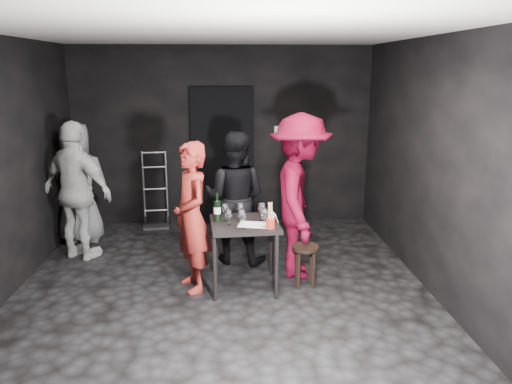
{
  "coord_description": "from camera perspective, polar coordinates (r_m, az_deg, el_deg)",
  "views": [
    {
      "loc": [
        0.08,
        -5.09,
        2.36
      ],
      "look_at": [
        0.39,
        0.25,
        1.03
      ],
      "focal_mm": 35.0,
      "sensor_mm": 36.0,
      "label": 1
    }
  ],
  "objects": [
    {
      "name": "wine_bottle",
      "position": [
        5.4,
        -4.45,
        -2.09
      ],
      "size": [
        0.08,
        0.08,
        0.32
      ],
      "rotation": [
        0.0,
        0.0,
        -0.4
      ],
      "color": "black",
      "rests_on": "tasting_table"
    },
    {
      "name": "bystander_grey",
      "position": [
        7.22,
        -19.71,
        1.69
      ],
      "size": [
        0.93,
        0.53,
        1.86
      ],
      "primitive_type": "imported",
      "rotation": [
        0.0,
        0.0,
        3.18
      ],
      "color": "slate",
      "rests_on": "floor"
    },
    {
      "name": "stool",
      "position": [
        5.57,
        5.66,
        -7.19
      ],
      "size": [
        0.3,
        0.3,
        0.47
      ],
      "rotation": [
        0.0,
        0.0,
        -0.03
      ],
      "color": "black",
      "rests_on": "floor"
    },
    {
      "name": "wallbox_lower",
      "position": [
        7.66,
        4.06,
        6.73
      ],
      "size": [
        0.1,
        0.06,
        0.14
      ],
      "primitive_type": "cube",
      "color": "#B7B7B2",
      "rests_on": "wall_back"
    },
    {
      "name": "wall_back",
      "position": [
        7.66,
        -3.87,
        6.35
      ],
      "size": [
        4.5,
        0.04,
        2.7
      ],
      "primitive_type": "cube",
      "color": "black",
      "rests_on": "ground"
    },
    {
      "name": "wall_front",
      "position": [
        2.78,
        -4.74,
        -7.44
      ],
      "size": [
        4.5,
        0.04,
        2.7
      ],
      "primitive_type": "cube",
      "color": "black",
      "rests_on": "ground"
    },
    {
      "name": "doorway",
      "position": [
        7.64,
        -3.83,
        4.06
      ],
      "size": [
        0.95,
        0.1,
        2.1
      ],
      "primitive_type": "cube",
      "color": "black",
      "rests_on": "ground"
    },
    {
      "name": "server_red",
      "position": [
        5.36,
        -7.39,
        -2.19
      ],
      "size": [
        0.63,
        0.75,
        1.76
      ],
      "primitive_type": "imported",
      "rotation": [
        0.0,
        0.0,
        -1.19
      ],
      "color": "#A82821",
      "rests_on": "floor"
    },
    {
      "name": "hand_truck",
      "position": [
        7.79,
        -11.34,
        -2.33
      ],
      "size": [
        0.39,
        0.33,
        1.16
      ],
      "rotation": [
        0.0,
        0.0,
        0.13
      ],
      "color": "#B2B2B7",
      "rests_on": "floor"
    },
    {
      "name": "woman_black",
      "position": [
        6.1,
        -2.44,
        0.01
      ],
      "size": [
        0.97,
        0.71,
        1.78
      ],
      "primitive_type": "imported",
      "rotation": [
        0.0,
        0.0,
        2.84
      ],
      "color": "black",
      "rests_on": "floor"
    },
    {
      "name": "wine_glass_f",
      "position": [
        5.38,
        0.66,
        -2.24
      ],
      "size": [
        0.08,
        0.08,
        0.22
      ],
      "primitive_type": null,
      "rotation": [
        0.0,
        0.0,
        0.01
      ],
      "color": "white",
      "rests_on": "tasting_table"
    },
    {
      "name": "reserved_card",
      "position": [
        5.4,
        1.97,
        -2.9
      ],
      "size": [
        0.09,
        0.13,
        0.09
      ],
      "primitive_type": null,
      "rotation": [
        0.0,
        0.0,
        0.11
      ],
      "color": "white",
      "rests_on": "tasting_table"
    },
    {
      "name": "wallbox_upper",
      "position": [
        7.63,
        2.56,
        7.1
      ],
      "size": [
        0.12,
        0.06,
        0.12
      ],
      "primitive_type": "cube",
      "color": "#B7B7B2",
      "rests_on": "wall_back"
    },
    {
      "name": "wine_glass_b",
      "position": [
        5.4,
        -3.5,
        -2.3
      ],
      "size": [
        0.1,
        0.1,
        0.2
      ],
      "primitive_type": null,
      "rotation": [
        0.0,
        0.0,
        -0.33
      ],
      "color": "white",
      "rests_on": "tasting_table"
    },
    {
      "name": "bystander_cream",
      "position": [
        6.55,
        -19.85,
        1.32
      ],
      "size": [
        1.33,
        1.07,
        2.04
      ],
      "primitive_type": "imported",
      "rotation": [
        0.0,
        0.0,
        2.65
      ],
      "color": "silver",
      "rests_on": "floor"
    },
    {
      "name": "tasting_mat",
      "position": [
        5.29,
        -0.18,
        -3.75
      ],
      "size": [
        0.37,
        0.28,
        0.0
      ],
      "primitive_type": "cube",
      "rotation": [
        0.0,
        0.0,
        -0.22
      ],
      "color": "white",
      "rests_on": "tasting_table"
    },
    {
      "name": "floor",
      "position": [
        5.61,
        -3.86,
        -10.96
      ],
      "size": [
        4.5,
        5.0,
        0.02
      ],
      "primitive_type": "cube",
      "color": "black",
      "rests_on": "ground"
    },
    {
      "name": "wine_glass_a",
      "position": [
        5.26,
        -3.16,
        -2.88
      ],
      "size": [
        0.08,
        0.08,
        0.18
      ],
      "primitive_type": null,
      "rotation": [
        0.0,
        0.0,
        0.17
      ],
      "color": "white",
      "rests_on": "tasting_table"
    },
    {
      "name": "wine_glass_e",
      "position": [
        5.18,
        0.97,
        -2.93
      ],
      "size": [
        0.09,
        0.09,
        0.21
      ],
      "primitive_type": null,
      "rotation": [
        0.0,
        0.0,
        0.17
      ],
      "color": "white",
      "rests_on": "tasting_table"
    },
    {
      "name": "man_maroon",
      "position": [
        5.64,
        5.1,
        1.89
      ],
      "size": [
        0.87,
        1.6,
        2.37
      ],
      "primitive_type": "imported",
      "rotation": [
        0.0,
        0.0,
        1.46
      ],
      "color": "#570419",
      "rests_on": "floor"
    },
    {
      "name": "breadstick_cup",
      "position": [
        5.15,
        1.67,
        -2.73
      ],
      "size": [
        0.09,
        0.09,
        0.29
      ],
      "rotation": [
        0.0,
        0.0,
        -0.28
      ],
      "color": "red",
      "rests_on": "tasting_table"
    },
    {
      "name": "wine_glass_c",
      "position": [
        5.45,
        -1.77,
        -2.16
      ],
      "size": [
        0.09,
        0.09,
        0.2
      ],
      "primitive_type": null,
      "rotation": [
        0.0,
        0.0,
        0.31
      ],
      "color": "white",
      "rests_on": "tasting_table"
    },
    {
      "name": "tasting_table",
      "position": [
        5.41,
        -1.32,
        -4.47
      ],
      "size": [
        0.72,
        0.72,
        0.75
      ],
      "rotation": [
        0.0,
        0.0,
        0.08
      ],
      "color": "black",
      "rests_on": "floor"
    },
    {
      "name": "wall_right",
      "position": [
        5.62,
        19.51,
        2.79
      ],
      "size": [
        0.04,
        5.0,
        2.7
      ],
      "primitive_type": "cube",
      "color": "black",
      "rests_on": "ground"
    },
    {
      "name": "wine_glass_d",
      "position": [
        5.13,
        -1.58,
        -3.1
      ],
      "size": [
        0.1,
        0.1,
        0.22
      ],
      "primitive_type": null,
      "rotation": [
        0.0,
        0.0,
        0.29
      ],
      "color": "white",
      "rests_on": "tasting_table"
    },
    {
      "name": "ceiling",
      "position": [
        5.1,
        -4.37,
        17.73
      ],
      "size": [
        4.5,
        5.0,
        0.02
      ],
      "primitive_type": "cube",
      "color": "silver",
      "rests_on": "ground"
    }
  ]
}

